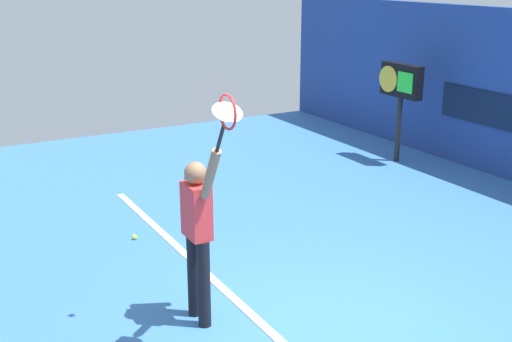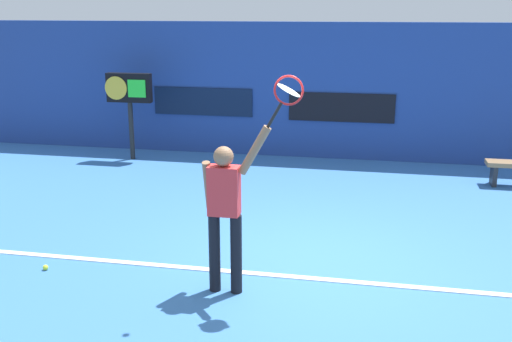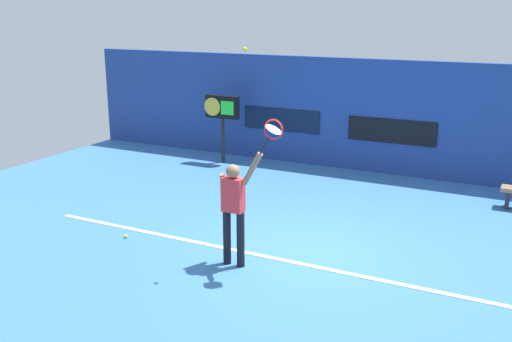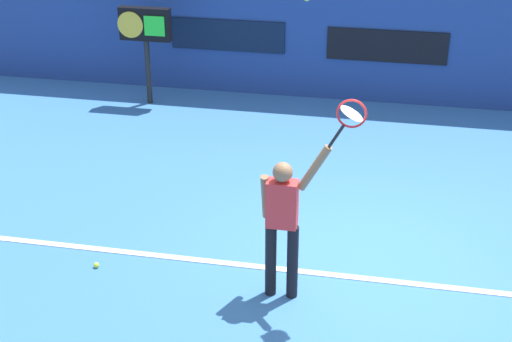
{
  "view_description": "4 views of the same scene",
  "coord_description": "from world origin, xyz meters",
  "px_view_note": "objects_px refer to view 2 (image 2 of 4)",
  "views": [
    {
      "loc": [
        4.58,
        -3.39,
        3.45
      ],
      "look_at": [
        -0.96,
        -0.26,
        1.46
      ],
      "focal_mm": 45.6,
      "sensor_mm": 36.0,
      "label": 1
    },
    {
      "loc": [
        0.72,
        -7.07,
        3.12
      ],
      "look_at": [
        -0.66,
        -0.24,
        1.23
      ],
      "focal_mm": 42.34,
      "sensor_mm": 36.0,
      "label": 2
    },
    {
      "loc": [
        3.44,
        -8.64,
        4.02
      ],
      "look_at": [
        -0.78,
        -0.35,
        1.44
      ],
      "focal_mm": 41.06,
      "sensor_mm": 36.0,
      "label": 3
    },
    {
      "loc": [
        0.28,
        -8.17,
        5.15
      ],
      "look_at": [
        -1.22,
        -0.67,
        1.41
      ],
      "focal_mm": 53.21,
      "sensor_mm": 36.0,
      "label": 4
    }
  ],
  "objects_px": {
    "tennis_player": "(225,207)",
    "tennis_racket": "(287,93)",
    "scoreboard_clock": "(129,92)",
    "spare_ball": "(46,267)"
  },
  "relations": [
    {
      "from": "tennis_racket",
      "to": "scoreboard_clock",
      "type": "relative_size",
      "value": 0.34
    },
    {
      "from": "tennis_player",
      "to": "tennis_racket",
      "type": "distance_m",
      "value": 1.43
    },
    {
      "from": "scoreboard_clock",
      "to": "spare_ball",
      "type": "distance_m",
      "value": 5.82
    },
    {
      "from": "tennis_player",
      "to": "tennis_racket",
      "type": "bearing_deg",
      "value": -0.36
    },
    {
      "from": "tennis_racket",
      "to": "scoreboard_clock",
      "type": "bearing_deg",
      "value": 126.35
    },
    {
      "from": "scoreboard_clock",
      "to": "spare_ball",
      "type": "bearing_deg",
      "value": -78.13
    },
    {
      "from": "scoreboard_clock",
      "to": "spare_ball",
      "type": "xyz_separation_m",
      "value": [
        1.16,
        -5.53,
        -1.39
      ]
    },
    {
      "from": "tennis_racket",
      "to": "scoreboard_clock",
      "type": "distance_m",
      "value": 7.06
    },
    {
      "from": "spare_ball",
      "to": "scoreboard_clock",
      "type": "bearing_deg",
      "value": 101.87
    },
    {
      "from": "tennis_racket",
      "to": "tennis_player",
      "type": "bearing_deg",
      "value": 179.64
    }
  ]
}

